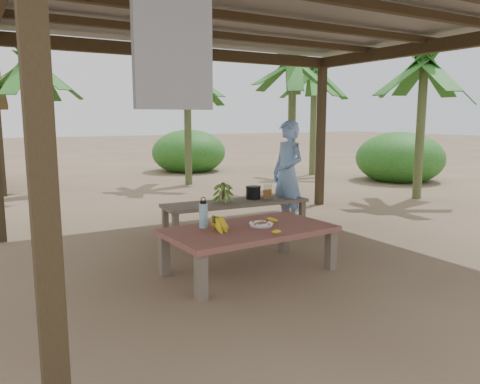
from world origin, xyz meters
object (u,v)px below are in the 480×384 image
ripe_banana_bunch (214,223)px  water_flask (203,215)px  work_table (249,233)px  cooking_pot (253,193)px  woman (288,174)px  plate (261,224)px  bench (236,205)px

ripe_banana_bunch → water_flask: water_flask is taller
work_table → ripe_banana_bunch: size_ratio=6.37×
cooking_pot → woman: size_ratio=0.13×
water_flask → cooking_pot: (1.59, 1.53, -0.10)m
plate → water_flask: size_ratio=0.78×
work_table → plate: size_ratio=6.93×
plate → cooking_pot: bearing=60.6°
work_table → plate: plate is taller
work_table → plate: (0.16, 0.00, 0.08)m
work_table → bench: bearing=61.8°
bench → plate: (-0.67, -1.73, 0.12)m
ripe_banana_bunch → plate: ripe_banana_bunch is taller
water_flask → plate: bearing=-22.8°
cooking_pot → woman: (0.54, -0.14, 0.28)m
bench → woman: 0.98m
work_table → cooking_pot: bearing=54.3°
ripe_banana_bunch → water_flask: size_ratio=0.85×
water_flask → woman: woman is taller
bench → plate: bearing=-107.3°
bench → water_flask: (-1.26, -1.49, 0.25)m
bench → plate: plate is taller
ripe_banana_bunch → cooking_pot: bearing=48.0°
work_table → bench: 1.92m
work_table → plate: bearing=-1.4°
bench → water_flask: bearing=-126.4°
work_table → bench: work_table is taller
bench → cooking_pot: bearing=11.8°
ripe_banana_bunch → woman: 2.65m
ripe_banana_bunch → woman: (2.10, 1.59, 0.24)m
bench → ripe_banana_bunch: ripe_banana_bunch is taller
work_table → woman: (1.70, 1.64, 0.39)m
cooking_pot → bench: bearing=-172.0°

